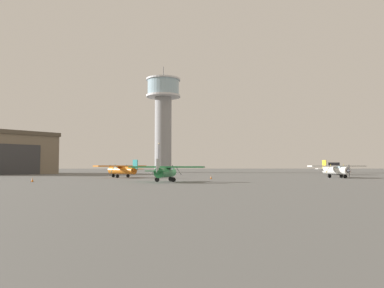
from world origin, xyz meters
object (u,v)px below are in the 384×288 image
(airplane_orange, at_px, (122,169))
(control_tower, at_px, (163,112))
(light_post_west, at_px, (159,155))
(traffic_cone_near_left, at_px, (32,180))
(airplane_green, at_px, (165,171))
(traffic_cone_near_right, at_px, (211,177))
(truck_box_black, at_px, (334,168))
(airplane_white, at_px, (336,169))

(airplane_orange, bearing_deg, control_tower, -52.86)
(light_post_west, distance_m, traffic_cone_near_left, 53.55)
(airplane_green, relative_size, traffic_cone_near_right, 18.21)
(airplane_green, xyz_separation_m, truck_box_black, (39.37, 36.42, 0.18))
(airplane_green, distance_m, traffic_cone_near_right, 13.09)
(airplane_white, bearing_deg, truck_box_black, 146.74)
(airplane_green, relative_size, truck_box_black, 1.67)
(airplane_green, distance_m, truck_box_black, 53.63)
(control_tower, distance_m, light_post_west, 20.28)
(airplane_orange, xyz_separation_m, airplane_white, (38.62, -2.64, -0.00))
(airplane_orange, distance_m, traffic_cone_near_left, 19.56)
(airplane_white, relative_size, light_post_west, 1.30)
(airplane_white, relative_size, traffic_cone_near_left, 18.89)
(airplane_green, distance_m, traffic_cone_near_left, 18.13)
(airplane_white, xyz_separation_m, traffic_cone_near_right, (-23.04, -4.23, -1.23))
(airplane_orange, bearing_deg, traffic_cone_near_right, -159.92)
(light_post_west, height_order, traffic_cone_near_right, light_post_west)
(truck_box_black, bearing_deg, airplane_green, 157.07)
(airplane_orange, height_order, light_post_west, light_post_west)
(truck_box_black, bearing_deg, airplane_orange, 135.72)
(truck_box_black, relative_size, traffic_cone_near_right, 10.93)
(airplane_green, xyz_separation_m, traffic_cone_near_right, (7.25, 10.83, -1.17))
(airplane_orange, bearing_deg, airplane_white, -140.02)
(airplane_white, bearing_deg, light_post_west, -148.00)
(truck_box_black, height_order, traffic_cone_near_right, truck_box_black)
(light_post_west, height_order, traffic_cone_near_left, light_post_west)
(airplane_green, bearing_deg, traffic_cone_near_right, -18.90)
(airplane_white, height_order, traffic_cone_near_left, airplane_white)
(traffic_cone_near_left, height_order, traffic_cone_near_right, traffic_cone_near_left)
(traffic_cone_near_left, relative_size, traffic_cone_near_right, 1.01)
(control_tower, xyz_separation_m, airplane_green, (2.55, -66.60, -17.69))
(light_post_west, xyz_separation_m, traffic_cone_near_right, (10.49, -41.19, -4.78))
(airplane_orange, height_order, traffic_cone_near_right, airplane_orange)
(control_tower, height_order, traffic_cone_near_left, control_tower)
(airplane_green, bearing_deg, truck_box_black, -32.33)
(airplane_orange, distance_m, light_post_west, 34.87)
(light_post_west, bearing_deg, airplane_orange, -98.43)
(airplane_green, height_order, light_post_west, light_post_west)
(airplane_white, height_order, light_post_west, light_post_west)
(light_post_west, bearing_deg, truck_box_black, -20.11)
(control_tower, xyz_separation_m, light_post_west, (-0.69, -14.58, -14.08))
(airplane_orange, distance_m, truck_box_black, 51.24)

